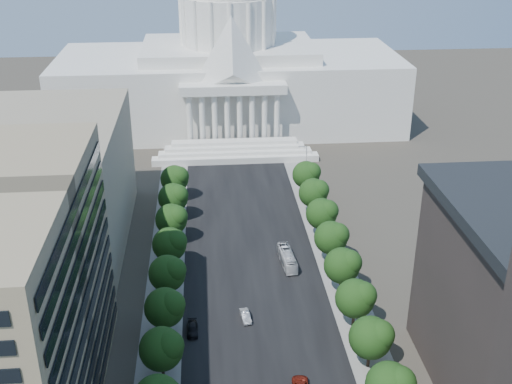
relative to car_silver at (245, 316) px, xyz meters
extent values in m
cube|color=black|center=(2.69, 26.43, -0.78)|extent=(30.00, 260.00, 0.01)
cube|color=gray|center=(-16.31, 26.43, -0.78)|extent=(8.00, 260.00, 0.02)
cube|color=gray|center=(21.69, 26.43, -0.78)|extent=(8.00, 260.00, 0.02)
cube|color=white|center=(2.69, 121.43, 11.72)|extent=(120.00, 50.00, 25.00)
cube|color=white|center=(2.69, 121.43, 26.22)|extent=(60.00, 40.00, 4.00)
cube|color=white|center=(2.69, 94.43, 19.72)|extent=(34.00, 8.00, 3.00)
cylinder|color=white|center=(2.69, 121.43, 36.22)|extent=(32.00, 32.00, 16.00)
cube|color=gray|center=(-45.31, 36.43, 14.22)|extent=(38.00, 52.00, 30.00)
cylinder|color=#33261C|center=(-15.31, -15.57, 0.69)|extent=(0.56, 0.56, 2.94)
sphere|color=black|center=(-15.31, -15.57, 5.39)|extent=(7.60, 7.60, 7.60)
sphere|color=black|center=(-13.98, -16.33, 6.53)|extent=(5.32, 5.32, 5.32)
cylinder|color=#33261C|center=(-15.31, -3.57, 0.69)|extent=(0.56, 0.56, 2.94)
sphere|color=black|center=(-15.31, -3.57, 5.39)|extent=(7.60, 7.60, 7.60)
sphere|color=black|center=(-13.98, -4.33, 6.53)|extent=(5.32, 5.32, 5.32)
cylinder|color=#33261C|center=(-15.31, 8.43, 0.69)|extent=(0.56, 0.56, 2.94)
sphere|color=black|center=(-15.31, 8.43, 5.39)|extent=(7.60, 7.60, 7.60)
sphere|color=black|center=(-13.98, 7.67, 6.53)|extent=(5.32, 5.32, 5.32)
cylinder|color=#33261C|center=(-15.31, 20.43, 0.69)|extent=(0.56, 0.56, 2.94)
sphere|color=black|center=(-15.31, 20.43, 5.39)|extent=(7.60, 7.60, 7.60)
sphere|color=black|center=(-13.98, 19.67, 6.53)|extent=(5.32, 5.32, 5.32)
cylinder|color=#33261C|center=(-15.31, 32.43, 0.69)|extent=(0.56, 0.56, 2.94)
sphere|color=black|center=(-15.31, 32.43, 5.39)|extent=(7.60, 7.60, 7.60)
sphere|color=black|center=(-13.98, 31.67, 6.53)|extent=(5.32, 5.32, 5.32)
cylinder|color=#33261C|center=(-15.31, 44.43, 0.69)|extent=(0.56, 0.56, 2.94)
sphere|color=black|center=(-15.31, 44.43, 5.39)|extent=(7.60, 7.60, 7.60)
sphere|color=black|center=(-13.98, 43.67, 6.53)|extent=(5.32, 5.32, 5.32)
cylinder|color=#33261C|center=(-15.31, 56.43, 0.69)|extent=(0.56, 0.56, 2.94)
sphere|color=black|center=(-15.31, 56.43, 5.39)|extent=(7.60, 7.60, 7.60)
sphere|color=black|center=(-13.98, 55.67, 6.53)|extent=(5.32, 5.32, 5.32)
sphere|color=black|center=(22.02, -28.33, 6.53)|extent=(5.32, 5.32, 5.32)
cylinder|color=#33261C|center=(20.69, -15.57, 0.69)|extent=(0.56, 0.56, 2.94)
sphere|color=black|center=(20.69, -15.57, 5.39)|extent=(7.60, 7.60, 7.60)
sphere|color=black|center=(22.02, -16.33, 6.53)|extent=(5.32, 5.32, 5.32)
cylinder|color=#33261C|center=(20.69, -3.57, 0.69)|extent=(0.56, 0.56, 2.94)
sphere|color=black|center=(20.69, -3.57, 5.39)|extent=(7.60, 7.60, 7.60)
sphere|color=black|center=(22.02, -4.33, 6.53)|extent=(5.32, 5.32, 5.32)
cylinder|color=#33261C|center=(20.69, 8.43, 0.69)|extent=(0.56, 0.56, 2.94)
sphere|color=black|center=(20.69, 8.43, 5.39)|extent=(7.60, 7.60, 7.60)
sphere|color=black|center=(22.02, 7.67, 6.53)|extent=(5.32, 5.32, 5.32)
cylinder|color=#33261C|center=(20.69, 20.43, 0.69)|extent=(0.56, 0.56, 2.94)
sphere|color=black|center=(20.69, 20.43, 5.39)|extent=(7.60, 7.60, 7.60)
sphere|color=black|center=(22.02, 19.67, 6.53)|extent=(5.32, 5.32, 5.32)
cylinder|color=#33261C|center=(20.69, 32.43, 0.69)|extent=(0.56, 0.56, 2.94)
sphere|color=black|center=(20.69, 32.43, 5.39)|extent=(7.60, 7.60, 7.60)
sphere|color=black|center=(22.02, 31.67, 6.53)|extent=(5.32, 5.32, 5.32)
cylinder|color=#33261C|center=(20.69, 44.43, 0.69)|extent=(0.56, 0.56, 2.94)
sphere|color=black|center=(20.69, 44.43, 5.39)|extent=(7.60, 7.60, 7.60)
sphere|color=black|center=(22.02, 43.67, 6.53)|extent=(5.32, 5.32, 5.32)
cylinder|color=#33261C|center=(20.69, 56.43, 0.69)|extent=(0.56, 0.56, 2.94)
sphere|color=black|center=(20.69, 56.43, 5.39)|extent=(7.60, 7.60, 7.60)
sphere|color=black|center=(22.02, 55.67, 6.53)|extent=(5.32, 5.32, 5.32)
cylinder|color=gray|center=(21.99, -28.57, 8.02)|extent=(2.40, 0.14, 0.14)
sphere|color=gray|center=(20.89, -28.57, 7.92)|extent=(0.44, 0.44, 0.44)
cylinder|color=gray|center=(23.19, -3.57, 3.72)|extent=(0.18, 0.18, 9.00)
cylinder|color=gray|center=(21.99, -3.57, 8.02)|extent=(2.40, 0.14, 0.14)
sphere|color=gray|center=(20.89, -3.57, 7.92)|extent=(0.44, 0.44, 0.44)
cylinder|color=gray|center=(23.19, 21.43, 3.72)|extent=(0.18, 0.18, 9.00)
cylinder|color=gray|center=(21.99, 21.43, 8.02)|extent=(2.40, 0.14, 0.14)
sphere|color=gray|center=(20.89, 21.43, 7.92)|extent=(0.44, 0.44, 0.44)
cylinder|color=gray|center=(23.19, 46.43, 3.72)|extent=(0.18, 0.18, 9.00)
cylinder|color=gray|center=(21.99, 46.43, 8.02)|extent=(2.40, 0.14, 0.14)
sphere|color=gray|center=(20.89, 46.43, 7.92)|extent=(0.44, 0.44, 0.44)
cylinder|color=gray|center=(23.19, 71.43, 3.72)|extent=(0.18, 0.18, 9.00)
cylinder|color=gray|center=(21.99, 71.43, 8.02)|extent=(2.40, 0.14, 0.14)
sphere|color=gray|center=(20.89, 71.43, 7.92)|extent=(0.44, 0.44, 0.44)
imported|color=#ABACB3|center=(0.00, 0.00, 0.00)|extent=(2.28, 4.91, 1.56)
imported|color=black|center=(-10.37, -3.31, -0.02)|extent=(2.20, 5.24, 1.51)
imported|color=silver|center=(10.88, 20.08, 0.76)|extent=(3.46, 11.22, 3.08)
camera|label=1|loc=(-6.71, -103.83, 74.87)|focal=45.00mm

